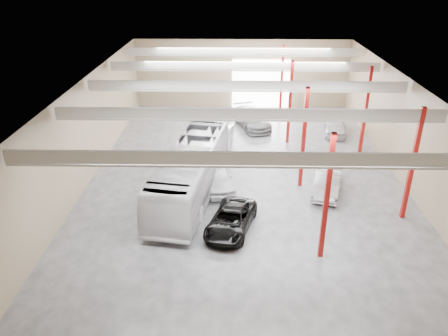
{
  "coord_description": "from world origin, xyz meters",
  "views": [
    {
      "loc": [
        -0.9,
        -29.02,
        14.25
      ],
      "look_at": [
        -1.44,
        -3.91,
        2.2
      ],
      "focal_mm": 35.0,
      "sensor_mm": 36.0,
      "label": 1
    }
  ],
  "objects_px": {
    "coach_bus": "(191,171)",
    "black_sedan": "(231,220)",
    "car_right_near": "(327,181)",
    "car_row_c": "(252,119)",
    "car_row_b": "(219,139)",
    "car_right_far": "(335,125)",
    "car_row_a": "(216,177)"
  },
  "relations": [
    {
      "from": "black_sedan",
      "to": "car_right_near",
      "type": "relative_size",
      "value": 1.01
    },
    {
      "from": "coach_bus",
      "to": "car_row_b",
      "type": "distance_m",
      "value": 8.15
    },
    {
      "from": "coach_bus",
      "to": "car_right_near",
      "type": "relative_size",
      "value": 2.59
    },
    {
      "from": "car_right_near",
      "to": "car_row_c",
      "type": "bearing_deg",
      "value": 125.99
    },
    {
      "from": "car_right_far",
      "to": "car_row_c",
      "type": "bearing_deg",
      "value": 177.87
    },
    {
      "from": "black_sedan",
      "to": "car_row_c",
      "type": "relative_size",
      "value": 0.85
    },
    {
      "from": "coach_bus",
      "to": "car_right_near",
      "type": "xyz_separation_m",
      "value": [
        9.12,
        0.63,
        -0.94
      ]
    },
    {
      "from": "black_sedan",
      "to": "car_right_near",
      "type": "distance_m",
      "value": 8.06
    },
    {
      "from": "black_sedan",
      "to": "car_row_c",
      "type": "distance_m",
      "value": 17.43
    },
    {
      "from": "car_row_b",
      "to": "car_row_c",
      "type": "bearing_deg",
      "value": 67.79
    },
    {
      "from": "car_row_b",
      "to": "car_right_near",
      "type": "relative_size",
      "value": 1.08
    },
    {
      "from": "black_sedan",
      "to": "car_right_near",
      "type": "xyz_separation_m",
      "value": [
        6.46,
        4.82,
        0.12
      ]
    },
    {
      "from": "car_row_a",
      "to": "car_right_near",
      "type": "relative_size",
      "value": 1.0
    },
    {
      "from": "car_row_c",
      "to": "black_sedan",
      "type": "bearing_deg",
      "value": -113.28
    },
    {
      "from": "car_row_a",
      "to": "car_row_c",
      "type": "bearing_deg",
      "value": 61.94
    },
    {
      "from": "car_row_b",
      "to": "car_right_far",
      "type": "bearing_deg",
      "value": 26.33
    },
    {
      "from": "car_right_near",
      "to": "car_row_a",
      "type": "bearing_deg",
      "value": -167.17
    },
    {
      "from": "car_row_b",
      "to": "car_right_far",
      "type": "distance_m",
      "value": 10.93
    },
    {
      "from": "black_sedan",
      "to": "car_row_a",
      "type": "relative_size",
      "value": 1.01
    },
    {
      "from": "car_row_b",
      "to": "black_sedan",
      "type": "bearing_deg",
      "value": -78.35
    },
    {
      "from": "black_sedan",
      "to": "car_right_far",
      "type": "bearing_deg",
      "value": 74.93
    },
    {
      "from": "car_row_c",
      "to": "car_right_near",
      "type": "distance_m",
      "value": 13.34
    },
    {
      "from": "black_sedan",
      "to": "car_right_far",
      "type": "relative_size",
      "value": 1.09
    },
    {
      "from": "car_row_c",
      "to": "car_right_near",
      "type": "relative_size",
      "value": 1.19
    },
    {
      "from": "car_row_c",
      "to": "car_right_far",
      "type": "relative_size",
      "value": 1.28
    },
    {
      "from": "coach_bus",
      "to": "black_sedan",
      "type": "height_order",
      "value": "coach_bus"
    },
    {
      "from": "car_row_a",
      "to": "car_row_b",
      "type": "relative_size",
      "value": 0.92
    },
    {
      "from": "coach_bus",
      "to": "car_row_b",
      "type": "xyz_separation_m",
      "value": [
        1.62,
        7.94,
        -0.88
      ]
    },
    {
      "from": "car_row_b",
      "to": "car_row_c",
      "type": "xyz_separation_m",
      "value": [
        2.88,
        5.2,
        -0.02
      ]
    },
    {
      "from": "car_row_a",
      "to": "coach_bus",
      "type": "bearing_deg",
      "value": -162.9
    },
    {
      "from": "car_row_a",
      "to": "car_row_b",
      "type": "distance_m",
      "value": 6.94
    },
    {
      "from": "car_right_near",
      "to": "car_right_far",
      "type": "xyz_separation_m",
      "value": [
        2.8,
        10.98,
        -0.03
      ]
    }
  ]
}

